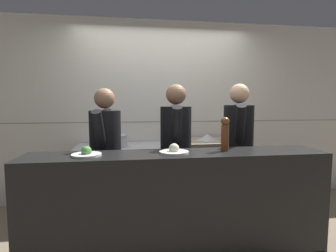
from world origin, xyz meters
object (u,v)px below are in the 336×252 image
Objects in this scene: oven_range at (121,178)px; chef_sous at (176,152)px; plated_dish_main at (86,153)px; pepper_mill at (225,133)px; chef_head_cook at (106,156)px; stock_pot at (115,140)px; chef_line at (238,148)px; mixing_bowl_steel at (207,137)px; plated_dish_appetiser at (174,151)px.

chef_sous is (0.60, -0.69, 0.47)m from oven_range.
pepper_mill reaches higher than plated_dish_main.
oven_range is 0.71× the size of chef_sous.
chef_head_cook is 0.97× the size of chef_sous.
chef_line is (1.40, -0.59, -0.04)m from stock_pot.
chef_head_cook is at bearing 157.16° from pepper_mill.
mixing_bowl_steel is at bearing 123.70° from chef_line.
chef_head_cook reaches higher than pepper_mill.
pepper_mill reaches higher than oven_range.
oven_range is 0.71× the size of chef_line.
plated_dish_main is (-1.41, -1.20, 0.05)m from mixing_bowl_steel.
plated_dish_main is 0.15× the size of chef_sous.
plated_dish_main is at bearing -141.32° from chef_line.
oven_range is 1.35m from plated_dish_main.
plated_dish_appetiser is 0.52m from chef_sous.
chef_head_cook is at bearing -96.04° from stock_pot.
pepper_mill is (1.05, -1.09, 0.20)m from stock_pot.
chef_sous reaches higher than pepper_mill.
pepper_mill reaches higher than mixing_bowl_steel.
chef_head_cook is at bearing -101.28° from oven_range.
stock_pot is 0.20× the size of chef_line.
chef_line reaches higher than mixing_bowl_steel.
stock_pot is 1.16m from plated_dish_main.
stock_pot is at bearing 81.33° from plated_dish_main.
mixing_bowl_steel is 0.18× the size of chef_head_cook.
oven_range is 0.52m from stock_pot.
pepper_mill is at bearing -42.73° from chef_sous.
oven_range is 3.72× the size of pepper_mill.
chef_sous reaches higher than oven_range.
stock_pot is 1.24m from mixing_bowl_steel.
chef_sous is (0.74, -0.01, 0.03)m from chef_head_cook.
plated_dish_main is at bearing -101.49° from oven_range.
chef_head_cook is at bearing -152.58° from mixing_bowl_steel.
pepper_mill is at bearing 2.46° from plated_dish_main.
stock_pot is 0.20× the size of chef_sous.
mixing_bowl_steel is 1.47m from chef_head_cook.
chef_head_cook reaches higher than oven_range.
chef_line is at bearing 19.60° from plated_dish_main.
chef_line is (0.35, 0.51, -0.24)m from pepper_mill.
pepper_mill is 0.20× the size of chef_head_cook.
chef_line reaches higher than chef_head_cook.
oven_range is at bearing 36.13° from stock_pot.
pepper_mill is 0.66m from chef_line.
oven_range is 0.82m from chef_head_cook.
mixing_bowl_steel is at bearing 80.86° from pepper_mill.
mixing_bowl_steel is at bearing 60.76° from plated_dish_appetiser.
pepper_mill is (0.48, 0.04, 0.14)m from plated_dish_appetiser.
chef_sous is at bearing 78.25° from plated_dish_appetiser.
oven_range is 4.68× the size of plated_dish_main.
plated_dish_main is 0.96× the size of plated_dish_appetiser.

